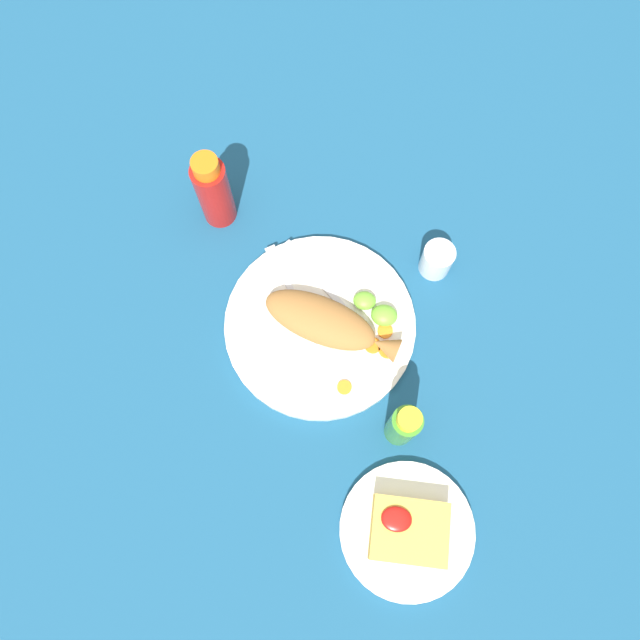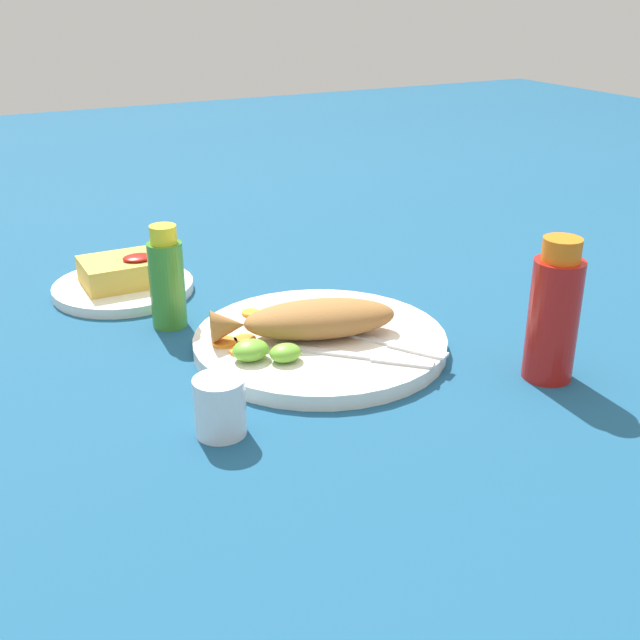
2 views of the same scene
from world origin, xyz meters
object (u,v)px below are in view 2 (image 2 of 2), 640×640
object	(u,v)px
fork_far	(364,356)
main_plate	(320,342)
hot_sauce_bottle_red	(554,314)
hot_sauce_bottle_green	(167,280)
fried_fish	(312,319)
fork_near	(383,342)
side_plate_fries	(123,288)
salt_cup	(220,410)

from	to	relation	value
fork_far	main_plate	bearing A→B (deg)	144.28
hot_sauce_bottle_red	hot_sauce_bottle_green	distance (m)	0.47
main_plate	fork_far	xyz separation A→B (m)	(0.02, -0.08, 0.01)
fried_fish	fork_near	size ratio (longest dim) A/B	1.40
main_plate	fried_fish	world-z (taller)	fried_fish
fried_fish	fork_near	distance (m)	0.09
fork_far	hot_sauce_bottle_red	bearing A→B (deg)	12.40
main_plate	fork_near	size ratio (longest dim) A/B	1.87
fork_far	fried_fish	bearing A→B (deg)	150.46
fork_near	fork_far	distance (m)	0.05
fork_far	hot_sauce_bottle_red	distance (m)	0.21
fork_far	side_plate_fries	world-z (taller)	fork_far
fried_fish	fork_far	size ratio (longest dim) A/B	1.57
fork_near	salt_cup	world-z (taller)	salt_cup
fried_fish	side_plate_fries	size ratio (longest dim) A/B	1.16
fork_near	hot_sauce_bottle_red	xyz separation A→B (m)	(0.14, -0.13, 0.06)
hot_sauce_bottle_green	fork_far	bearing A→B (deg)	-55.84
side_plate_fries	hot_sauce_bottle_green	bearing A→B (deg)	-80.63
fork_near	fork_far	xyz separation A→B (m)	(-0.04, -0.02, 0.00)
main_plate	side_plate_fries	world-z (taller)	main_plate
main_plate	fork_near	bearing A→B (deg)	-44.22
fried_fish	fork_near	world-z (taller)	fried_fish
fried_fish	hot_sauce_bottle_green	size ratio (longest dim) A/B	1.71
main_plate	side_plate_fries	bearing A→B (deg)	119.02
fried_fish	salt_cup	distance (m)	0.21
fork_far	salt_cup	xyz separation A→B (m)	(-0.19, -0.05, 0.01)
side_plate_fries	fork_near	bearing A→B (deg)	-57.86
fork_near	hot_sauce_bottle_green	distance (m)	0.29
main_plate	hot_sauce_bottle_red	world-z (taller)	hot_sauce_bottle_red
fried_fish	hot_sauce_bottle_red	xyz separation A→B (m)	(0.20, -0.18, 0.04)
main_plate	side_plate_fries	distance (m)	0.34
hot_sauce_bottle_red	side_plate_fries	distance (m)	0.60
main_plate	hot_sauce_bottle_green	bearing A→B (deg)	132.67
hot_sauce_bottle_red	fork_far	bearing A→B (deg)	149.61
hot_sauce_bottle_red	salt_cup	size ratio (longest dim) A/B	2.73
fried_fish	hot_sauce_bottle_red	world-z (taller)	hot_sauce_bottle_red
main_plate	hot_sauce_bottle_green	xyz separation A→B (m)	(-0.14, 0.15, 0.05)
fried_fish	fork_far	distance (m)	0.09
fried_fish	salt_cup	xyz separation A→B (m)	(-0.17, -0.13, -0.01)
main_plate	hot_sauce_bottle_red	bearing A→B (deg)	-43.21
main_plate	fork_far	distance (m)	0.08
main_plate	fried_fish	distance (m)	0.03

